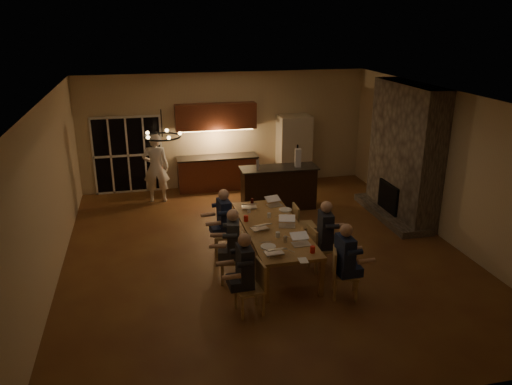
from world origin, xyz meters
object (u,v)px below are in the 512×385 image
(standing_person, at_px, (156,168))
(plate_far, at_px, (285,210))
(mug_mid, at_px, (269,215))
(chair_right_far, at_px, (305,225))
(laptop_e, at_px, (249,203))
(can_cola, at_px, (252,201))
(redcup_near, at_px, (313,249))
(bar_blender, at_px, (298,158))
(chair_right_near, at_px, (346,273))
(chair_left_mid, at_px, (232,259))
(laptop_a, at_px, (274,247))
(chair_left_far, at_px, (225,234))
(chair_right_mid, at_px, (321,248))
(laptop_b, at_px, (301,239))
(laptop_c, at_px, (260,223))
(bar_island, at_px, (279,188))
(person_right_mid, at_px, (325,235))
(redcup_mid, at_px, (246,218))
(person_left_near, at_px, (245,273))
(laptop_d, at_px, (287,221))
(chair_left_near, at_px, (249,288))
(refrigerator, at_px, (294,150))
(dining_table, at_px, (273,244))
(mug_back, at_px, (249,211))
(can_silver, at_px, (285,239))
(mug_front, at_px, (278,235))
(plate_near, at_px, (301,238))
(bar_bottle, at_px, (258,165))
(person_left_mid, at_px, (233,245))
(plate_left, at_px, (268,246))
(person_left_far, at_px, (224,221))
(person_right_near, at_px, (344,262))
(laptop_f, at_px, (275,201))

(standing_person, relative_size, plate_far, 6.61)
(mug_mid, bearing_deg, chair_right_far, 11.36)
(laptop_e, xyz_separation_m, can_cola, (0.11, 0.21, -0.05))
(redcup_near, relative_size, bar_blender, 0.26)
(chair_right_near, relative_size, laptop_e, 2.78)
(chair_left_mid, height_order, laptop_a, laptop_a)
(chair_left_far, relative_size, chair_right_mid, 1.00)
(laptop_b, relative_size, laptop_c, 1.00)
(bar_island, height_order, person_right_mid, person_right_mid)
(redcup_mid, height_order, can_cola, same)
(chair_right_mid, height_order, person_right_mid, person_right_mid)
(redcup_near, height_order, can_cola, same)
(chair_left_mid, xyz_separation_m, laptop_a, (0.65, -0.54, 0.42))
(laptop_e, bearing_deg, person_left_near, 82.97)
(laptop_d, bearing_deg, redcup_near, -69.35)
(redcup_mid, bearing_deg, chair_left_near, -100.54)
(chair_right_mid, xyz_separation_m, can_cola, (-0.94, 1.85, 0.37))
(refrigerator, relative_size, laptop_c, 6.25)
(person_left_near, xyz_separation_m, plate_far, (1.37, 2.36, 0.07))
(bar_island, distance_m, plate_far, 2.06)
(mug_mid, relative_size, plate_far, 0.36)
(dining_table, height_order, chair_left_far, chair_left_far)
(person_left_near, distance_m, bar_blender, 4.90)
(laptop_d, bearing_deg, laptop_c, -164.24)
(standing_person, relative_size, mug_back, 18.37)
(person_left_near, relative_size, can_silver, 11.50)
(laptop_a, relative_size, laptop_e, 1.00)
(mug_front, relative_size, plate_far, 0.36)
(dining_table, distance_m, plate_near, 0.81)
(person_right_mid, relative_size, redcup_mid, 11.50)
(chair_right_far, relative_size, bar_bottle, 3.71)
(can_silver, distance_m, bar_bottle, 3.52)
(person_left_mid, relative_size, laptop_e, 4.31)
(redcup_near, height_order, bar_blender, bar_blender)
(person_left_mid, height_order, person_right_mid, same)
(mug_mid, relative_size, redcup_mid, 0.83)
(chair_right_mid, xyz_separation_m, mug_front, (-0.86, 0.04, 0.36))
(bar_bottle, bearing_deg, person_left_mid, -110.58)
(can_cola, bearing_deg, standing_person, 126.06)
(person_left_near, bearing_deg, plate_near, 124.26)
(redcup_near, distance_m, can_silver, 0.61)
(plate_far, bearing_deg, plate_near, -94.48)
(dining_table, bearing_deg, plate_far, 59.22)
(bar_blender, bearing_deg, plate_left, -104.77)
(person_left_far, distance_m, mug_back, 0.60)
(chair_left_mid, distance_m, standing_person, 4.74)
(person_right_near, bearing_deg, laptop_d, 18.32)
(laptop_a, relative_size, laptop_f, 1.00)
(chair_left_far, distance_m, person_right_mid, 2.05)
(plate_left, xyz_separation_m, bar_bottle, (0.65, 3.60, 0.44))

